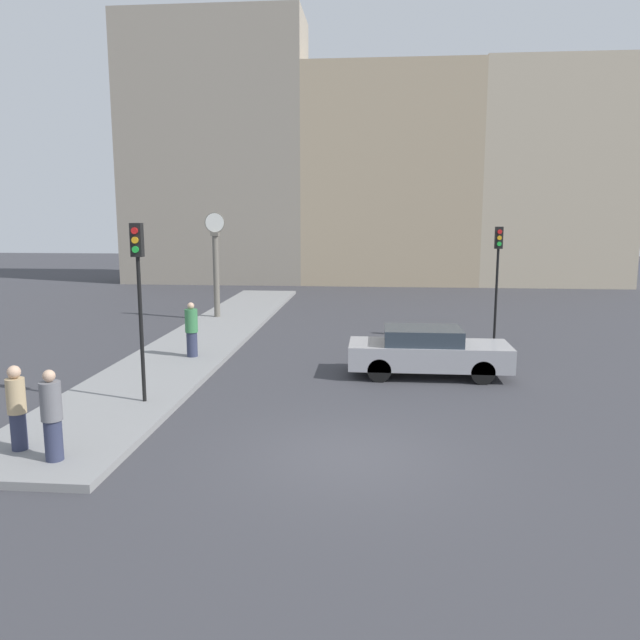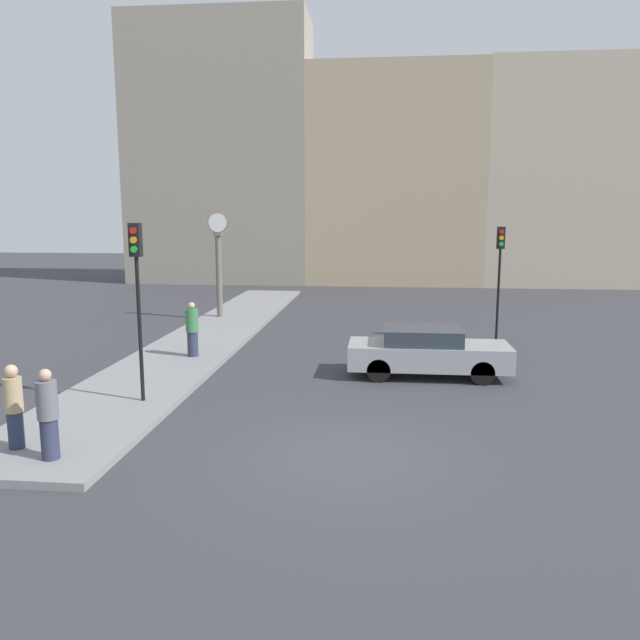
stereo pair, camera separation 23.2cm
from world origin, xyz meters
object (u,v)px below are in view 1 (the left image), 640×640
(sedan_car, at_px, (427,351))
(pedestrian_tan_coat, at_px, (17,408))
(traffic_light_near, at_px, (139,276))
(pedestrian_grey_jacket, at_px, (52,416))
(pedestrian_green_hoodie, at_px, (192,330))
(street_clock, at_px, (216,263))
(traffic_light_far, at_px, (498,261))

(sedan_car, bearing_deg, pedestrian_tan_coat, -140.12)
(traffic_light_near, bearing_deg, pedestrian_grey_jacket, -94.53)
(sedan_car, bearing_deg, traffic_light_near, -152.72)
(pedestrian_green_hoodie, distance_m, pedestrian_grey_jacket, 8.32)
(street_clock, distance_m, pedestrian_green_hoodie, 7.83)
(sedan_car, bearing_deg, traffic_light_far, 60.90)
(pedestrian_green_hoodie, height_order, pedestrian_grey_jacket, pedestrian_green_hoodie)
(traffic_light_near, bearing_deg, sedan_car, 27.28)
(sedan_car, relative_size, pedestrian_green_hoodie, 2.63)
(pedestrian_green_hoodie, bearing_deg, traffic_light_near, -87.08)
(pedestrian_tan_coat, relative_size, pedestrian_grey_jacket, 0.97)
(street_clock, xyz_separation_m, pedestrian_green_hoodie, (1.16, -7.60, -1.47))
(traffic_light_far, relative_size, pedestrian_green_hoodie, 2.42)
(pedestrian_tan_coat, height_order, pedestrian_grey_jacket, pedestrian_grey_jacket)
(street_clock, height_order, pedestrian_grey_jacket, street_clock)
(traffic_light_far, distance_m, street_clock, 11.68)
(traffic_light_near, distance_m, pedestrian_grey_jacket, 4.22)
(traffic_light_near, relative_size, pedestrian_green_hoodie, 2.46)
(pedestrian_grey_jacket, bearing_deg, sedan_car, 45.04)
(traffic_light_far, xyz_separation_m, pedestrian_tan_coat, (-10.84, -11.71, -1.94))
(sedan_car, xyz_separation_m, street_clock, (-8.28, 8.75, 1.76))
(sedan_car, relative_size, traffic_light_near, 1.07)
(street_clock, bearing_deg, pedestrian_green_hoodie, -81.31)
(traffic_light_far, height_order, pedestrian_grey_jacket, traffic_light_far)
(sedan_car, height_order, pedestrian_green_hoodie, pedestrian_green_hoodie)
(traffic_light_far, relative_size, pedestrian_tan_coat, 2.53)
(pedestrian_tan_coat, xyz_separation_m, pedestrian_green_hoodie, (0.96, 7.89, 0.02))
(pedestrian_green_hoodie, bearing_deg, pedestrian_grey_jacket, -90.33)
(pedestrian_green_hoodie, bearing_deg, street_clock, 98.69)
(sedan_car, bearing_deg, street_clock, 133.42)
(pedestrian_green_hoodie, bearing_deg, pedestrian_tan_coat, -96.92)
(sedan_car, xyz_separation_m, traffic_light_near, (-6.88, -3.55, 2.40))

